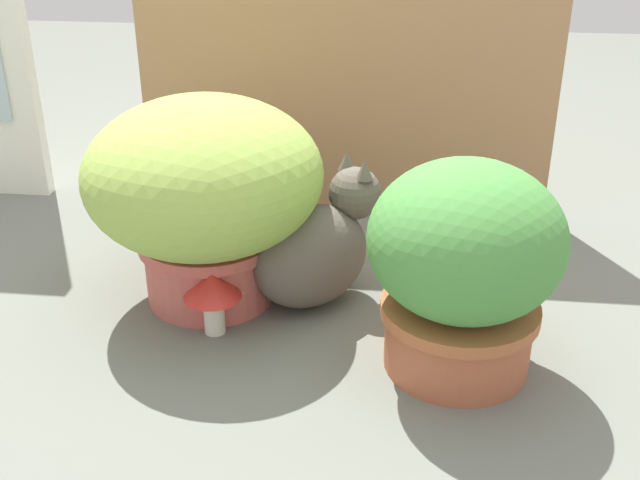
% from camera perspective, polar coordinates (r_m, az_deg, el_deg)
% --- Properties ---
extents(ground_plane, '(6.00, 6.00, 0.00)m').
position_cam_1_polar(ground_plane, '(1.59, -2.82, -6.18)').
color(ground_plane, slate).
extents(cardboard_backdrop, '(1.05, 0.03, 0.76)m').
position_cam_1_polar(cardboard_backdrop, '(1.98, 1.87, 12.47)').
color(cardboard_backdrop, tan).
rests_on(cardboard_backdrop, ground).
extents(grass_planter, '(0.48, 0.48, 0.44)m').
position_cam_1_polar(grass_planter, '(1.59, -8.43, 3.75)').
color(grass_planter, '#C15E53').
rests_on(grass_planter, ground).
extents(leafy_planter, '(0.35, 0.35, 0.40)m').
position_cam_1_polar(leafy_planter, '(1.39, 10.48, -1.71)').
color(leafy_planter, '#B05E3D').
rests_on(leafy_planter, ground).
extents(cat, '(0.36, 0.30, 0.32)m').
position_cam_1_polar(cat, '(1.61, -0.21, -0.67)').
color(cat, '#5B534A').
rests_on(cat, ground).
extents(mushroom_ornament_red, '(0.11, 0.11, 0.13)m').
position_cam_1_polar(mushroom_ornament_red, '(1.53, -7.86, -3.66)').
color(mushroom_ornament_red, white).
rests_on(mushroom_ornament_red, ground).
extents(mushroom_ornament_pink, '(0.10, 0.10, 0.11)m').
position_cam_1_polar(mushroom_ornament_pink, '(1.58, -6.98, -3.17)').
color(mushroom_ornament_pink, silver).
rests_on(mushroom_ornament_pink, ground).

